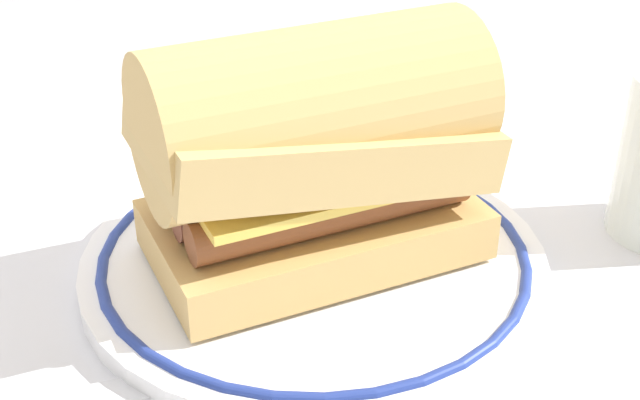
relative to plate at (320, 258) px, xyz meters
name	(u,v)px	position (x,y,z in m)	size (l,w,h in m)	color
ground_plane	(333,295)	(0.00, -0.02, -0.01)	(1.50, 1.50, 0.00)	silver
plate	(320,258)	(0.00, 0.00, 0.00)	(0.25, 0.25, 0.01)	white
sausage_sandwich	(320,146)	(0.00, 0.00, 0.07)	(0.17, 0.10, 0.12)	tan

